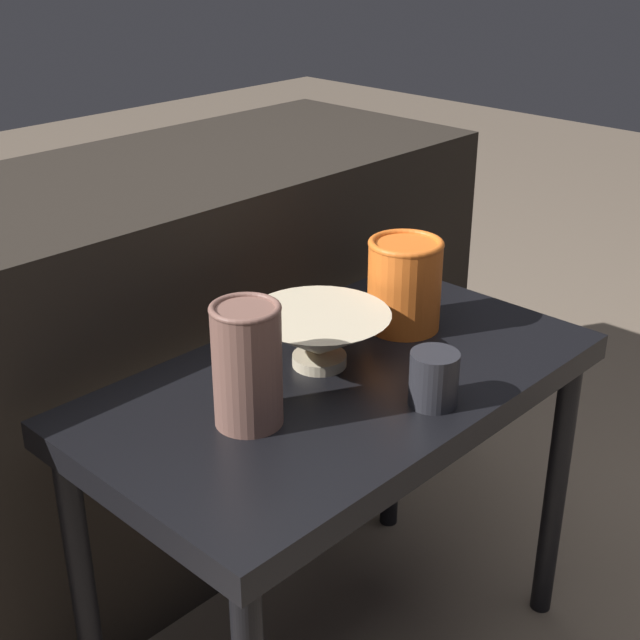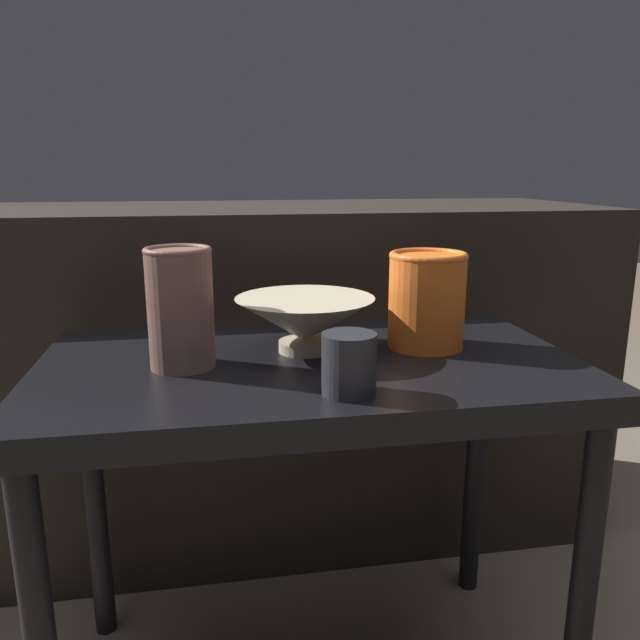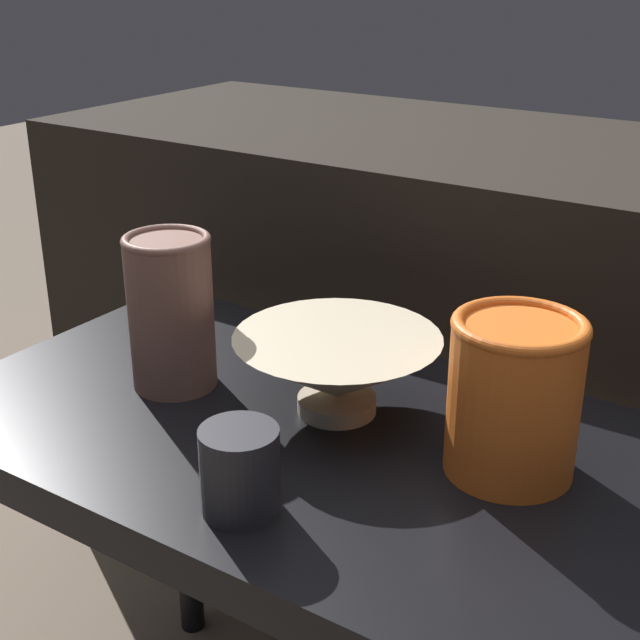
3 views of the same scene
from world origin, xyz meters
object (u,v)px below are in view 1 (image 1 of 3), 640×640
Objects in this scene: bowl at (318,336)px; vase_textured_left at (246,363)px; cup at (434,379)px; vase_colorful_right at (404,283)px.

vase_textured_left is (-0.17, -0.04, 0.04)m from bowl.
cup is at bearing -35.70° from vase_textured_left.
vase_colorful_right is at bearing 48.40° from cup.
bowl is at bearing 98.28° from cup.
cup is (-0.16, -0.18, -0.04)m from vase_colorful_right.
cup is at bearing -81.72° from bowl.
bowl reaches higher than cup.
vase_textured_left reaches higher than cup.
bowl is at bearing 13.46° from vase_textured_left.
vase_textured_left reaches higher than vase_colorful_right.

